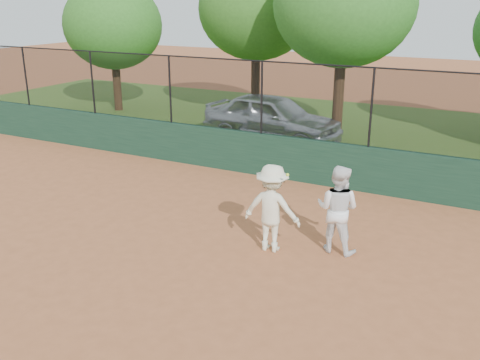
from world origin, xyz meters
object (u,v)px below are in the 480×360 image
at_px(parked_car, 272,118).
at_px(tree_0, 113,25).
at_px(player_second, 337,209).
at_px(player_main, 272,208).
at_px(tree_2, 344,5).
at_px(tree_1, 256,9).

relative_size(parked_car, tree_0, 0.89).
distance_m(parked_car, tree_0, 9.00).
distance_m(player_second, player_main, 1.28).
xyz_separation_m(tree_0, tree_2, (10.32, -0.81, 0.90)).
height_order(player_second, tree_2, tree_2).
distance_m(tree_0, tree_2, 10.39).
distance_m(parked_car, tree_2, 4.35).
relative_size(parked_car, tree_1, 0.77).
bearing_deg(player_second, tree_0, -32.39).
distance_m(player_second, tree_2, 9.39).
relative_size(parked_car, player_main, 2.77).
bearing_deg(tree_1, tree_2, -27.36).
height_order(player_second, tree_0, tree_0).
xyz_separation_m(tree_1, tree_2, (4.20, -2.17, 0.20)).
bearing_deg(tree_2, tree_0, 175.49).
distance_m(player_second, tree_0, 16.03).
bearing_deg(player_main, player_second, 25.33).
distance_m(parked_car, player_second, 8.53).
relative_size(tree_1, tree_2, 0.97).
distance_m(player_main, tree_0, 15.45).
distance_m(player_main, tree_1, 12.81).
bearing_deg(parked_car, tree_0, 82.91).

